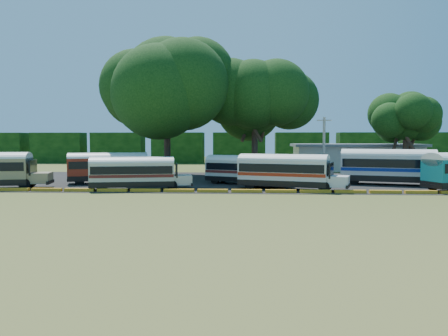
{
  "coord_description": "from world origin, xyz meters",
  "views": [
    {
      "loc": [
        1.54,
        -37.2,
        4.7
      ],
      "look_at": [
        -0.76,
        6.0,
        1.84
      ],
      "focal_mm": 35.0,
      "sensor_mm": 36.0,
      "label": 1
    }
  ],
  "objects_px": {
    "tree_west": "(167,83)",
    "bus_cream_west": "(135,171)",
    "bus_white_red": "(286,170)",
    "bus_red": "(110,166)"
  },
  "relations": [
    {
      "from": "tree_west",
      "to": "bus_white_red",
      "type": "bearing_deg",
      "value": -44.1
    },
    {
      "from": "bus_cream_west",
      "to": "bus_white_red",
      "type": "relative_size",
      "value": 0.93
    },
    {
      "from": "bus_red",
      "to": "bus_cream_west",
      "type": "distance_m",
      "value": 7.11
    },
    {
      "from": "bus_cream_west",
      "to": "tree_west",
      "type": "distance_m",
      "value": 17.21
    },
    {
      "from": "bus_white_red",
      "to": "tree_west",
      "type": "relative_size",
      "value": 0.6
    },
    {
      "from": "bus_cream_west",
      "to": "tree_west",
      "type": "relative_size",
      "value": 0.56
    },
    {
      "from": "bus_cream_west",
      "to": "bus_white_red",
      "type": "height_order",
      "value": "bus_white_red"
    },
    {
      "from": "bus_white_red",
      "to": "tree_west",
      "type": "xyz_separation_m",
      "value": [
        -13.54,
        13.12,
        9.78
      ]
    },
    {
      "from": "tree_west",
      "to": "bus_cream_west",
      "type": "bearing_deg",
      "value": -91.95
    },
    {
      "from": "bus_red",
      "to": "bus_cream_west",
      "type": "relative_size",
      "value": 1.07
    }
  ]
}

